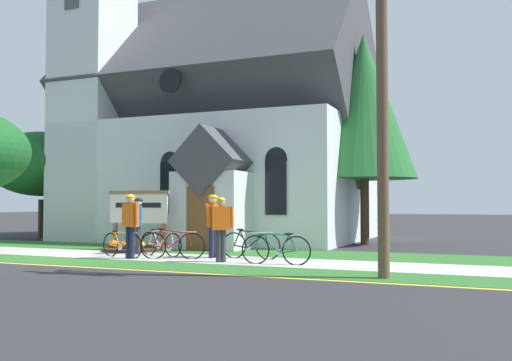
{
  "coord_description": "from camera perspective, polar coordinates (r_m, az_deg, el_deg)",
  "views": [
    {
      "loc": [
        11.52,
        -12.46,
        1.52
      ],
      "look_at": [
        5.1,
        2.82,
        2.21
      ],
      "focal_mm": 39.78,
      "sensor_mm": 36.0,
      "label": 1
    }
  ],
  "objects": [
    {
      "name": "bicycle_yellow",
      "position": [
        14.33,
        2.02,
        -6.91
      ],
      "size": [
        1.81,
        0.19,
        0.82
      ],
      "color": "black",
      "rests_on": "ground"
    },
    {
      "name": "cyclist_in_white_jersey",
      "position": [
        16.07,
        -4.36,
        -3.99
      ],
      "size": [
        0.32,
        0.79,
        1.78
      ],
      "color": "#191E38",
      "rests_on": "ground"
    },
    {
      "name": "roadside_conifer",
      "position": [
        21.8,
        10.8,
        7.34
      ],
      "size": [
        3.9,
        3.9,
        7.93
      ],
      "color": "#3D2D1E",
      "rests_on": "ground"
    },
    {
      "name": "ground",
      "position": [
        20.15,
        -12.26,
        -6.64
      ],
      "size": [
        140.0,
        140.0,
        0.0
      ],
      "primitive_type": "plane",
      "color": "#2B2B2D"
    },
    {
      "name": "cyclist_in_yellow_jersey",
      "position": [
        16.1,
        -12.52,
        -3.92
      ],
      "size": [
        0.65,
        0.36,
        1.79
      ],
      "color": "#191E38",
      "rests_on": "ground"
    },
    {
      "name": "flower_bed",
      "position": [
        18.82,
        -12.48,
        -6.65
      ],
      "size": [
        1.85,
        1.85,
        0.34
      ],
      "color": "#382319",
      "rests_on": "ground"
    },
    {
      "name": "utility_pole",
      "position": [
        12.43,
        12.07,
        13.5
      ],
      "size": [
        3.12,
        0.28,
        8.87
      ],
      "color": "brown",
      "rests_on": "ground"
    },
    {
      "name": "cyclist_in_red_jersey",
      "position": [
        17.62,
        -11.75,
        -4.0
      ],
      "size": [
        0.41,
        0.66,
        1.7
      ],
      "color": "#2D2D33",
      "rests_on": "ground"
    },
    {
      "name": "bicycle_white",
      "position": [
        15.88,
        -8.43,
        -6.42
      ],
      "size": [
        1.76,
        0.58,
        0.87
      ],
      "color": "black",
      "rests_on": "ground"
    },
    {
      "name": "curb_paint_stripe",
      "position": [
        15.61,
        -22.25,
        -7.77
      ],
      "size": [
        28.0,
        0.16,
        0.01
      ],
      "primitive_type": "cube",
      "color": "yellow",
      "rests_on": "ground"
    },
    {
      "name": "church_building",
      "position": [
        24.95,
        -4.47,
        4.86
      ],
      "size": [
        12.43,
        10.59,
        13.43
      ],
      "color": "silver",
      "rests_on": "ground"
    },
    {
      "name": "bicycle_black",
      "position": [
        15.84,
        -0.55,
        -6.49
      ],
      "size": [
        1.78,
        0.09,
        0.84
      ],
      "color": "black",
      "rests_on": "ground"
    },
    {
      "name": "yard_deciduous_tree",
      "position": [
        27.02,
        -20.73,
        1.54
      ],
      "size": [
        4.75,
        4.75,
        4.72
      ],
      "color": "#4C3823",
      "rests_on": "ground"
    },
    {
      "name": "bicycle_green",
      "position": [
        16.95,
        -9.57,
        -6.23
      ],
      "size": [
        1.7,
        0.53,
        0.8
      ],
      "color": "black",
      "rests_on": "ground"
    },
    {
      "name": "church_sign",
      "position": [
        19.07,
        -11.72,
        -2.86
      ],
      "size": [
        2.28,
        0.2,
        1.96
      ],
      "color": "#7F6047",
      "rests_on": "ground"
    },
    {
      "name": "grass_verge",
      "position": [
        16.3,
        -19.83,
        -7.56
      ],
      "size": [
        32.0,
        1.63,
        0.01
      ],
      "primitive_type": "cube",
      "color": "#2D6628",
      "rests_on": "ground"
    },
    {
      "name": "sidewalk_slab",
      "position": [
        17.77,
        -15.57,
        -7.17
      ],
      "size": [
        32.0,
        2.23,
        0.01
      ],
      "primitive_type": "cube",
      "color": "#B7B5AD",
      "rests_on": "ground"
    },
    {
      "name": "church_lawn",
      "position": [
        19.85,
        -10.92,
        -6.7
      ],
      "size": [
        24.0,
        2.92,
        0.01
      ],
      "primitive_type": "cube",
      "color": "#2D6628",
      "rests_on": "ground"
    },
    {
      "name": "cyclist_in_blue_jersey",
      "position": [
        14.82,
        -3.54,
        -4.38
      ],
      "size": [
        0.63,
        0.41,
        1.7
      ],
      "color": "#2D2D33",
      "rests_on": "ground"
    },
    {
      "name": "bicycle_orange",
      "position": [
        16.69,
        -13.34,
        -6.28
      ],
      "size": [
        1.67,
        0.5,
        0.78
      ],
      "color": "black",
      "rests_on": "ground"
    }
  ]
}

